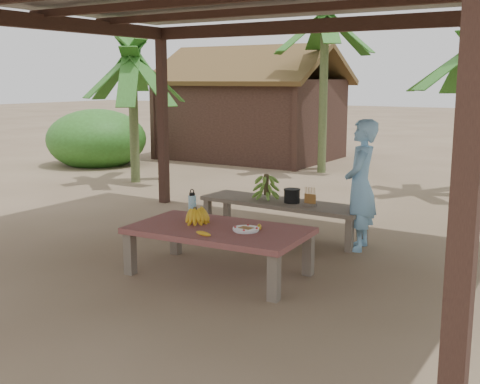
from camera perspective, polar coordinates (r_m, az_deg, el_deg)
The scene contains 17 objects.
ground at distance 6.60m, azimuth -0.64°, elevation -6.95°, with size 80.00×80.00×0.00m, color brown.
pavilion at distance 6.34m, azimuth -0.88°, elevation 17.74°, with size 6.60×5.60×2.95m.
work_table at distance 6.18m, azimuth -2.02°, elevation -3.99°, with size 1.86×1.11×0.50m.
bench at distance 7.76m, azimuth 4.05°, elevation -1.30°, with size 2.22×0.67×0.45m.
ripe_banana_bunch at distance 6.37m, azimuth -4.27°, elevation -2.12°, with size 0.30×0.26×0.18m, color gold, non-canonical shape.
plate at distance 6.02m, azimuth 0.57°, elevation -3.56°, with size 0.27×0.27×0.04m.
loose_banana_front at distance 5.85m, azimuth -3.48°, elevation -3.96°, with size 0.04×0.16×0.04m, color gold.
loose_banana_side at distance 6.10m, azimuth 1.84°, elevation -3.33°, with size 0.04×0.14×0.04m, color gold.
water_flask at distance 6.61m, azimuth -4.55°, elevation -1.28°, with size 0.09×0.09×0.32m.
green_banana_stalk at distance 7.83m, azimuth 2.50°, elevation 0.55°, with size 0.31×0.31×0.35m, color #598C2D, non-canonical shape.
cooking_pot at distance 7.67m, azimuth 4.95°, elevation -0.39°, with size 0.20×0.20×0.17m, color black.
skewer_rack at distance 7.49m, azimuth 6.67°, elevation -0.42°, with size 0.18×0.08×0.24m, color #A57F47, non-canonical shape.
woman at distance 7.19m, azimuth 11.36°, elevation 0.64°, with size 0.56×0.37×1.55m, color #7DBBED.
hut at distance 15.49m, azimuth 1.12°, elevation 7.31°, with size 4.40×3.43×2.85m.
banana_plant_n at distance 11.15m, azimuth 21.41°, elevation 11.51°, with size 1.80×1.80×2.79m.
banana_plant_nw at distance 13.15m, azimuth 8.06°, elevation 15.15°, with size 1.80×1.80×3.56m.
banana_plant_w at distance 11.90m, azimuth -10.19°, elevation 11.21°, with size 1.80×1.80×2.63m.
Camera 1 is at (3.37, -5.32, 1.99)m, focal length 45.00 mm.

